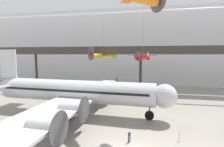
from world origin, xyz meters
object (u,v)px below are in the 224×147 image
airliner_silver_main (74,91)px  suspended_plane_red_highwing (143,57)px  suspended_plane_yellow_lowwing (103,55)px  stanchion_barrier (179,138)px  info_sign_pedestal (129,138)px

airliner_silver_main → suspended_plane_red_highwing: (10.33, 13.35, 5.24)m
suspended_plane_yellow_lowwing → suspended_plane_red_highwing: 11.71m
stanchion_barrier → info_sign_pedestal: info_sign_pedestal is taller
suspended_plane_red_highwing → info_sign_pedestal: bearing=153.0°
suspended_plane_yellow_lowwing → info_sign_pedestal: (9.47, -26.47, -8.72)m
suspended_plane_yellow_lowwing → info_sign_pedestal: suspended_plane_yellow_lowwing is taller
suspended_plane_yellow_lowwing → suspended_plane_red_highwing: size_ratio=0.99×
suspended_plane_yellow_lowwing → stanchion_barrier: suspended_plane_yellow_lowwing is taller
airliner_silver_main → suspended_plane_red_highwing: bearing=55.3°
airliner_silver_main → suspended_plane_red_highwing: size_ratio=3.24×
stanchion_barrier → info_sign_pedestal: bearing=-165.4°
stanchion_barrier → suspended_plane_yellow_lowwing: bearing=120.5°
airliner_silver_main → stanchion_barrier: 16.34m
suspended_plane_yellow_lowwing → suspended_plane_red_highwing: suspended_plane_yellow_lowwing is taller
airliner_silver_main → stanchion_barrier: airliner_silver_main is taller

